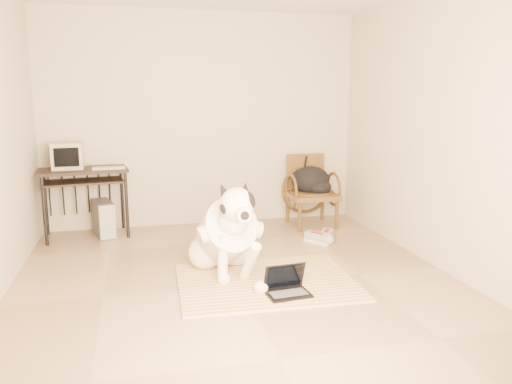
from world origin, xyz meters
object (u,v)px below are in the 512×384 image
object	(u,v)px
dog	(227,235)
backpack	(312,181)
laptop	(287,286)
computer_desk	(84,179)
crt_monitor	(68,156)
rattan_chair	(310,190)
pc_tower	(104,218)

from	to	relation	value
dog	backpack	distance (m)	2.02
laptop	computer_desk	xyz separation A→B (m)	(-1.80, 2.26, 0.62)
computer_desk	crt_monitor	size ratio (longest dim) A/B	2.91
laptop	rattan_chair	distance (m)	2.42
backpack	dog	bearing A→B (deg)	-133.21
computer_desk	crt_monitor	bearing A→B (deg)	156.77
rattan_chair	backpack	bearing A→B (deg)	-92.23
dog	crt_monitor	distance (m)	2.39
pc_tower	crt_monitor	bearing A→B (deg)	168.03
crt_monitor	pc_tower	world-z (taller)	crt_monitor
crt_monitor	computer_desk	bearing A→B (deg)	-23.23
computer_desk	rattan_chair	distance (m)	2.80
pc_tower	rattan_chair	distance (m)	2.61
computer_desk	backpack	bearing A→B (deg)	-3.24
dog	laptop	world-z (taller)	dog
dog	computer_desk	xyz separation A→B (m)	(-1.40, 1.63, 0.32)
computer_desk	pc_tower	xyz separation A→B (m)	(0.19, -0.00, -0.49)
backpack	laptop	bearing A→B (deg)	-114.96
computer_desk	laptop	bearing A→B (deg)	-51.44
computer_desk	pc_tower	distance (m)	0.53
crt_monitor	rattan_chair	bearing A→B (deg)	-3.14
laptop	computer_desk	distance (m)	2.96
dog	rattan_chair	size ratio (longest dim) A/B	1.46
laptop	backpack	bearing A→B (deg)	65.04
computer_desk	crt_monitor	distance (m)	0.33
computer_desk	rattan_chair	xyz separation A→B (m)	(2.79, -0.09, -0.25)
crt_monitor	backpack	size ratio (longest dim) A/B	0.73
rattan_chair	laptop	bearing A→B (deg)	-114.31
crt_monitor	backpack	world-z (taller)	crt_monitor
rattan_chair	backpack	size ratio (longest dim) A/B	1.84
crt_monitor	backpack	bearing A→B (deg)	-4.48
laptop	computer_desk	size ratio (longest dim) A/B	0.37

